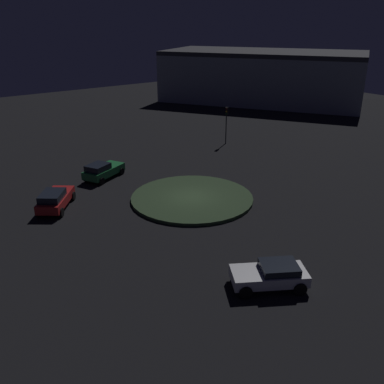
{
  "coord_description": "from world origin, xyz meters",
  "views": [
    {
      "loc": [
        25.15,
        -19.31,
        13.7
      ],
      "look_at": [
        0.0,
        0.0,
        0.65
      ],
      "focal_mm": 39.7,
      "sensor_mm": 36.0,
      "label": 1
    }
  ],
  "objects_px": {
    "traffic_light_northwest": "(226,118)",
    "car_white": "(271,274)",
    "car_red": "(55,199)",
    "car_green": "(103,170)",
    "store_building": "(263,76)"
  },
  "relations": [
    {
      "from": "car_white",
      "to": "traffic_light_northwest",
      "type": "xyz_separation_m",
      "value": [
        -22.9,
        17.13,
        2.28
      ]
    },
    {
      "from": "traffic_light_northwest",
      "to": "car_white",
      "type": "bearing_deg",
      "value": 14.13
    },
    {
      "from": "car_red",
      "to": "traffic_light_northwest",
      "type": "xyz_separation_m",
      "value": [
        -5.73,
        22.66,
        2.22
      ]
    },
    {
      "from": "car_white",
      "to": "car_red",
      "type": "relative_size",
      "value": 1.0
    },
    {
      "from": "car_red",
      "to": "traffic_light_northwest",
      "type": "relative_size",
      "value": 1.05
    },
    {
      "from": "car_green",
      "to": "store_building",
      "type": "distance_m",
      "value": 44.75
    },
    {
      "from": "car_green",
      "to": "traffic_light_northwest",
      "type": "bearing_deg",
      "value": -18.91
    },
    {
      "from": "car_white",
      "to": "traffic_light_northwest",
      "type": "distance_m",
      "value": 28.69
    },
    {
      "from": "car_green",
      "to": "car_red",
      "type": "distance_m",
      "value": 7.08
    },
    {
      "from": "car_green",
      "to": "store_building",
      "type": "relative_size",
      "value": 0.12
    },
    {
      "from": "store_building",
      "to": "car_red",
      "type": "bearing_deg",
      "value": 85.03
    },
    {
      "from": "car_red",
      "to": "traffic_light_northwest",
      "type": "bearing_deg",
      "value": -37.06
    },
    {
      "from": "car_green",
      "to": "store_building",
      "type": "bearing_deg",
      "value": -0.3
    },
    {
      "from": "car_red",
      "to": "store_building",
      "type": "xyz_separation_m",
      "value": [
        -22.71,
        46.37,
        3.43
      ]
    },
    {
      "from": "car_green",
      "to": "store_building",
      "type": "height_order",
      "value": "store_building"
    }
  ]
}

